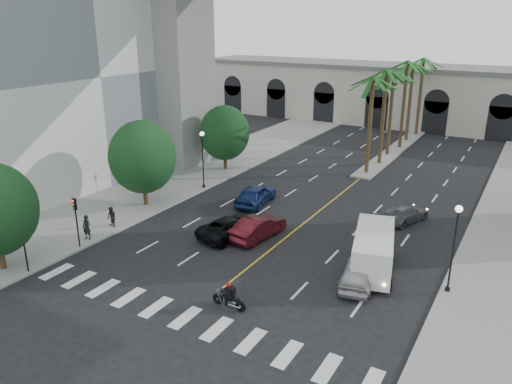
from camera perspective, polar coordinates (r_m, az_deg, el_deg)
name	(u,v)px	position (r m, az deg, el deg)	size (l,w,h in m)	color
ground	(202,304)	(28.19, -6.18, -12.64)	(140.00, 140.00, 0.00)	black
sidewalk_left	(166,185)	(47.42, -10.21, 0.82)	(8.00, 100.00, 0.15)	gray
median	(394,151)	(60.70, 15.44, 4.52)	(2.00, 24.00, 0.20)	gray
building_left	(39,69)	(52.03, -23.56, 12.74)	(16.50, 32.50, 20.60)	silver
pier_building	(429,97)	(76.21, 19.19, 10.26)	(71.00, 10.50, 8.50)	beige
palm_a	(373,82)	(49.59, 13.23, 12.13)	(3.20, 3.20, 10.30)	#47331E
palm_b	(386,75)	(53.34, 14.69, 12.79)	(3.20, 3.20, 10.60)	#47331E
palm_c	(394,76)	(57.31, 15.50, 12.67)	(3.20, 3.20, 10.10)	#47331E
palm_d	(407,66)	(61.01, 16.91, 13.60)	(3.20, 3.20, 10.90)	#47331E
palm_e	(413,67)	(64.98, 17.53, 13.43)	(3.20, 3.20, 10.40)	#47331E
palm_f	(424,63)	(68.79, 18.60, 13.84)	(3.20, 3.20, 10.70)	#47331E
street_tree_mid	(142,157)	(41.40, -12.85, 3.91)	(5.44, 5.44, 7.21)	#382616
street_tree_far	(225,133)	(50.62, -3.60, 6.76)	(5.04, 5.04, 6.68)	#382616
lamp_post_left_far	(203,155)	(45.12, -6.11, 4.24)	(0.40, 0.40, 5.35)	black
lamp_post_right	(454,242)	(29.63, 21.72, -5.29)	(0.40, 0.40, 5.35)	black
traffic_signal_near	(23,236)	(33.05, -25.13, -4.58)	(0.25, 0.18, 3.65)	black
traffic_signal_far	(76,214)	(35.22, -19.90, -2.43)	(0.25, 0.18, 3.65)	black
motorcycle_rider	(230,297)	(27.40, -3.00, -11.86)	(2.11, 0.57, 1.52)	black
car_a	(358,272)	(30.15, 11.61, -8.95)	(1.86, 4.62, 1.57)	#A2A0A5
car_b	(258,227)	(35.44, 0.22, -4.08)	(1.68, 4.83, 1.59)	#480E16
car_c	(231,227)	(35.73, -2.84, -4.01)	(2.42, 5.25, 1.46)	black
car_d	(404,213)	(39.93, 16.57, -2.35)	(1.88, 4.63, 1.34)	#5E5F63
car_e	(256,195)	(41.72, -0.04, -0.30)	(2.03, 5.05, 1.72)	navy
cargo_van	(373,250)	(31.45, 13.27, -6.52)	(3.70, 6.43, 2.58)	white
pedestrian_a	(87,227)	(36.81, -18.78, -3.84)	(0.65, 0.43, 1.78)	black
pedestrian_b	(112,217)	(38.44, -16.18, -2.76)	(0.75, 0.59, 1.55)	black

